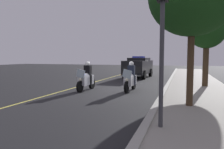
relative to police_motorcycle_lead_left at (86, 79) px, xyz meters
name	(u,v)px	position (x,y,z in m)	size (l,w,h in m)	color
ground_plane	(110,90)	(-0.70, 1.27, -0.70)	(80.00, 80.00, 0.00)	black
curb_strip	(164,91)	(-0.70, 4.47, -0.62)	(48.00, 0.24, 0.15)	#9E9B93
sidewalk_strip	(201,93)	(-0.70, 6.37, -0.65)	(48.00, 3.60, 0.10)	gray
lane_stripe_center	(74,88)	(-0.70, -1.20, -0.70)	(48.00, 0.12, 0.01)	#E0D14C
police_motorcycle_lead_left	(86,79)	(0.00, 0.00, 0.00)	(2.14, 0.59, 1.72)	black
police_motorcycle_lead_right	(130,79)	(-0.62, 2.53, 0.00)	(2.14, 0.59, 1.72)	black
police_suv	(138,66)	(-8.97, 1.33, 0.37)	(4.99, 2.26, 2.05)	black
traffic_light	(162,12)	(5.75, 4.87, 2.43)	(0.38, 0.28, 4.16)	#38383D
tree_mid_block	(207,28)	(-3.46, 6.80, 3.13)	(2.50, 2.50, 5.14)	#42301E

